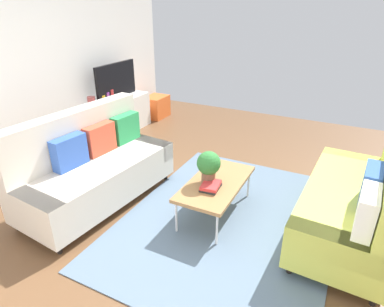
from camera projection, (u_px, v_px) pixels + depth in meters
The scene contains 16 objects.
ground_plane at pixel (207, 208), 3.92m from camera, with size 7.68×7.68×0.00m, color brown.
wall_far at pixel (21, 65), 4.45m from camera, with size 6.40×0.12×2.90m, color white.
area_rug at pixel (229, 220), 3.69m from camera, with size 2.90×2.20×0.01m, color slate.
couch_beige at pixel (94, 167), 3.90m from camera, with size 1.97×1.02×1.10m.
couch_green at pixel (358, 199), 3.27m from camera, with size 1.94×0.94×1.10m.
coffee_table at pixel (216, 184), 3.65m from camera, with size 1.10×0.56×0.42m.
tv_console at pixel (119, 116), 6.00m from camera, with size 1.40×0.44×0.64m, color silver.
tv at pixel (116, 82), 5.72m from camera, with size 1.00×0.20×0.64m.
storage_trunk at pixel (156, 107), 6.89m from camera, with size 0.52×0.40×0.44m, color orange.
potted_plant at pixel (209, 165), 3.54m from camera, with size 0.26×0.26×0.37m.
table_book_0 at pixel (211, 187), 3.50m from camera, with size 0.24×0.18×0.03m, color #262626.
table_book_1 at pixel (211, 185), 3.49m from camera, with size 0.24×0.18×0.04m, color red.
vase_0 at pixel (92, 102), 5.37m from camera, with size 0.13×0.13×0.19m, color #B24C4C.
bottle_0 at pixel (104, 101), 5.49m from camera, with size 0.06×0.06×0.17m, color gold.
bottle_1 at pixel (108, 98), 5.58m from camera, with size 0.06×0.06×0.19m, color purple.
bottle_2 at pixel (112, 96), 5.66m from camera, with size 0.06×0.06×0.22m, color red.
Camera 1 is at (-3.00, -1.32, 2.25)m, focal length 30.69 mm.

